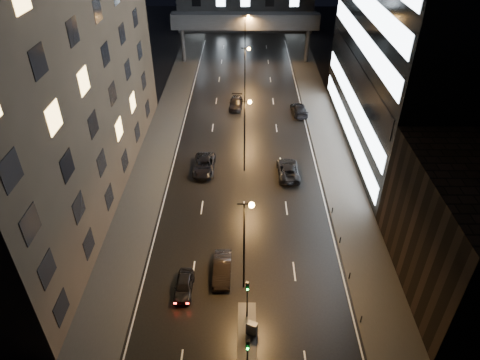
{
  "coord_description": "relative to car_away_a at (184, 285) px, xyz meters",
  "views": [
    {
      "loc": [
        -0.05,
        -19.55,
        31.66
      ],
      "look_at": [
        -0.49,
        20.02,
        4.0
      ],
      "focal_mm": 32.0,
      "sensor_mm": 36.0,
      "label": 1
    }
  ],
  "objects": [
    {
      "name": "streetlight_mid_b",
      "position": [
        5.74,
        40.53,
        5.81
      ],
      "size": [
        1.45,
        0.5,
        10.15
      ],
      "color": "black",
      "rests_on": "ground"
    },
    {
      "name": "streetlight_mid_a",
      "position": [
        5.74,
        20.53,
        5.81
      ],
      "size": [
        1.45,
        0.5,
        10.15
      ],
      "color": "black",
      "rests_on": "ground"
    },
    {
      "name": "car_away_b",
      "position": [
        3.48,
        2.0,
        0.1
      ],
      "size": [
        1.71,
        4.84,
        1.59
      ],
      "primitive_type": "imported",
      "rotation": [
        0.0,
        0.0,
        -0.0
      ],
      "color": "black",
      "rests_on": "ground"
    },
    {
      "name": "streetlight_far",
      "position": [
        5.74,
        60.53,
        5.81
      ],
      "size": [
        1.45,
        0.5,
        10.15
      ],
      "color": "black",
      "rests_on": "ground"
    },
    {
      "name": "traffic_signal_near",
      "position": [
        5.88,
        -2.97,
        2.4
      ],
      "size": [
        0.28,
        0.34,
        4.4
      ],
      "color": "black",
      "rests_on": "median_island"
    },
    {
      "name": "ground",
      "position": [
        5.58,
        32.53,
        -0.69
      ],
      "size": [
        160.0,
        160.0,
        0.0
      ],
      "primitive_type": "plane",
      "color": "black",
      "rests_on": "ground"
    },
    {
      "name": "car_toward_b",
      "position": [
        14.58,
        37.59,
        0.11
      ],
      "size": [
        2.72,
        5.68,
        1.6
      ],
      "primitive_type": "imported",
      "rotation": [
        0.0,
        0.0,
        3.23
      ],
      "color": "black",
      "rests_on": "ground"
    },
    {
      "name": "streetlight_near",
      "position": [
        5.74,
        0.53,
        5.81
      ],
      "size": [
        1.45,
        0.5,
        10.15
      ],
      "color": "black",
      "rests_on": "ground"
    },
    {
      "name": "building_right_low",
      "position": [
        25.58,
        1.53,
        5.31
      ],
      "size": [
        10.0,
        18.0,
        12.0
      ],
      "primitive_type": "cube",
      "color": "black",
      "rests_on": "ground"
    },
    {
      "name": "car_toward_a",
      "position": [
        11.3,
        19.51,
        0.13
      ],
      "size": [
        2.82,
        5.96,
        1.65
      ],
      "primitive_type": "imported",
      "rotation": [
        0.0,
        0.0,
        3.16
      ],
      "color": "black",
      "rests_on": "ground"
    },
    {
      "name": "bollard_row",
      "position": [
        15.78,
        -0.97,
        -0.24
      ],
      "size": [
        0.12,
        25.12,
        0.9
      ],
      "color": "black",
      "rests_on": "ground"
    },
    {
      "name": "skybridge",
      "position": [
        5.58,
        62.53,
        7.65
      ],
      "size": [
        30.0,
        3.0,
        10.0
      ],
      "color": "#333335",
      "rests_on": "ground"
    },
    {
      "name": "utility_cabinet",
      "position": [
        6.28,
        -4.71,
        0.13
      ],
      "size": [
        1.02,
        0.79,
        1.35
      ],
      "primitive_type": "cube",
      "rotation": [
        0.0,
        0.0,
        -0.38
      ],
      "color": "#4A4A4D",
      "rests_on": "median_island"
    },
    {
      "name": "sidewalk_left",
      "position": [
        -6.92,
        27.53,
        -0.62
      ],
      "size": [
        5.0,
        110.0,
        0.15
      ],
      "primitive_type": "cube",
      "color": "#383533",
      "rests_on": "ground"
    },
    {
      "name": "median_island",
      "position": [
        5.88,
        -5.47,
        -0.62
      ],
      "size": [
        1.6,
        8.0,
        0.15
      ],
      "primitive_type": "cube",
      "color": "#383533",
      "rests_on": "ground"
    },
    {
      "name": "car_away_a",
      "position": [
        0.0,
        0.0,
        0.0
      ],
      "size": [
        1.7,
        4.1,
        1.39
      ],
      "primitive_type": "imported",
      "rotation": [
        0.0,
        0.0,
        -0.02
      ],
      "color": "black",
      "rests_on": "ground"
    },
    {
      "name": "building_left",
      "position": [
        -16.92,
        16.53,
        19.31
      ],
      "size": [
        15.0,
        48.0,
        40.0
      ],
      "primitive_type": "cube",
      "color": "#2D2319",
      "rests_on": "ground"
    },
    {
      "name": "car_away_c",
      "position": [
        0.24,
        20.48,
        0.13
      ],
      "size": [
        2.75,
        5.92,
        1.64
      ],
      "primitive_type": "imported",
      "rotation": [
        0.0,
        0.0,
        -0.0
      ],
      "color": "black",
      "rests_on": "ground"
    },
    {
      "name": "sidewalk_right",
      "position": [
        18.08,
        27.53,
        -0.62
      ],
      "size": [
        5.0,
        110.0,
        0.15
      ],
      "primitive_type": "cube",
      "color": "#383533",
      "rests_on": "ground"
    },
    {
      "name": "traffic_signal_far",
      "position": [
        5.88,
        -8.47,
        2.4
      ],
      "size": [
        0.28,
        0.34,
        4.4
      ],
      "color": "black",
      "rests_on": "median_island"
    },
    {
      "name": "car_away_d",
      "position": [
        4.08,
        40.0,
        0.07
      ],
      "size": [
        2.46,
        5.37,
        1.52
      ],
      "primitive_type": "imported",
      "rotation": [
        0.0,
        0.0,
        -0.06
      ],
      "color": "black",
      "rests_on": "ground"
    }
  ]
}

